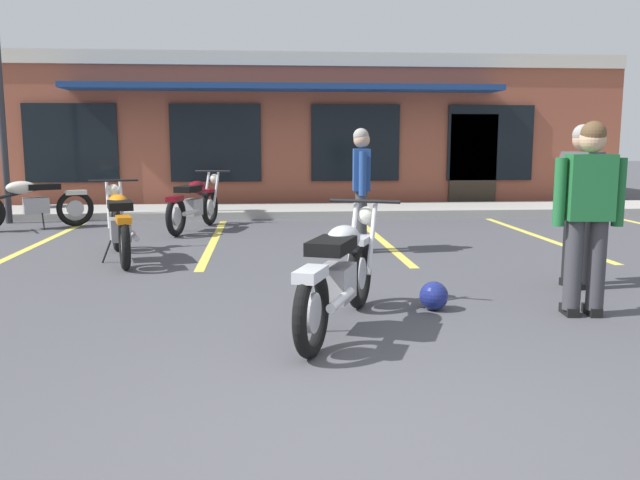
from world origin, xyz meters
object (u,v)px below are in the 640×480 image
motorcycle_silver_naked (120,224)px  motorcycle_blue_standard (29,202)px  person_by_back_row (361,182)px  person_in_black_shirt (580,196)px  motorcycle_foreground_classic (340,273)px  helmet_on_pavement (434,296)px  motorcycle_black_cruiser (194,203)px  person_in_shorts_foreground (589,207)px

motorcycle_silver_naked → motorcycle_blue_standard: 3.78m
motorcycle_silver_naked → person_by_back_row: size_ratio=1.23×
motorcycle_blue_standard → person_in_black_shirt: (7.22, -5.14, 0.49)m
person_by_back_row → motorcycle_foreground_classic: bearing=-101.0°
motorcycle_silver_naked → helmet_on_pavement: size_ratio=7.93×
motorcycle_black_cruiser → person_in_shorts_foreground: 7.08m
motorcycle_foreground_classic → motorcycle_black_cruiser: bearing=106.3°
person_in_black_shirt → helmet_on_pavement: (-1.71, -0.79, -0.82)m
motorcycle_silver_naked → person_by_back_row: (3.15, 0.34, 0.49)m
person_by_back_row → helmet_on_pavement: size_ratio=6.44×
person_by_back_row → helmet_on_pavement: 3.28m
motorcycle_foreground_classic → person_in_black_shirt: 2.97m
motorcycle_black_cruiser → motorcycle_foreground_classic: bearing=-73.7°
motorcycle_foreground_classic → person_in_black_shirt: (2.62, 1.31, 0.49)m
motorcycle_silver_naked → person_in_black_shirt: size_ratio=1.23×
motorcycle_silver_naked → person_in_black_shirt: (5.06, -2.04, 0.49)m
person_in_shorts_foreground → person_by_back_row: (-1.43, 3.48, 0.00)m
person_in_black_shirt → motorcycle_foreground_classic: bearing=-153.5°
motorcycle_silver_naked → person_in_black_shirt: person_in_black_shirt is taller
motorcycle_foreground_classic → person_by_back_row: bearing=79.0°
motorcycle_black_cruiser → person_by_back_row: person_by_back_row is taller
person_in_black_shirt → person_in_shorts_foreground: bearing=-113.2°
person_in_black_shirt → person_in_shorts_foreground: (-0.47, -1.10, 0.00)m
motorcycle_blue_standard → person_by_back_row: (5.32, -2.76, 0.49)m
person_in_shorts_foreground → helmet_on_pavement: person_in_shorts_foreground is taller
motorcycle_silver_naked → person_in_shorts_foreground: bearing=-34.4°
motorcycle_foreground_classic → motorcycle_black_cruiser: same height
motorcycle_black_cruiser → person_in_black_shirt: person_in_black_shirt is taller
person_in_black_shirt → person_by_back_row: (-1.91, 2.38, 0.00)m
helmet_on_pavement → motorcycle_silver_naked: bearing=139.8°
motorcycle_blue_standard → motorcycle_black_cruiser: bearing=-7.5°
motorcycle_blue_standard → person_in_shorts_foreground: (6.75, -6.24, 0.49)m
person_in_shorts_foreground → motorcycle_foreground_classic: bearing=-174.6°
motorcycle_foreground_classic → person_in_shorts_foreground: (2.15, 0.20, 0.49)m
motorcycle_black_cruiser → person_by_back_row: size_ratio=1.23×
motorcycle_black_cruiser → motorcycle_blue_standard: (-2.82, 0.37, 0.00)m
motorcycle_black_cruiser → motorcycle_silver_naked: size_ratio=1.00×
motorcycle_blue_standard → person_in_black_shirt: size_ratio=1.16×
motorcycle_silver_naked → person_in_shorts_foreground: (4.59, -3.15, 0.49)m
motorcycle_black_cruiser → person_in_black_shirt: (4.40, -4.77, 0.49)m
motorcycle_black_cruiser → motorcycle_blue_standard: 2.85m
motorcycle_black_cruiser → person_by_back_row: (2.49, -2.39, 0.49)m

